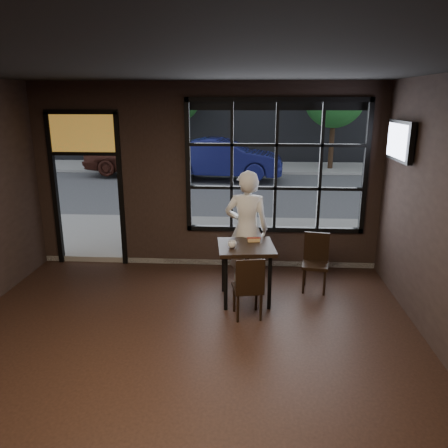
# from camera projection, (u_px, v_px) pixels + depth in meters

# --- Properties ---
(floor) EXTENTS (6.00, 7.00, 0.02)m
(floor) POSITION_uv_depth(u_px,v_px,m) (173.00, 386.00, 4.60)
(floor) COLOR black
(floor) RESTS_ON ground
(ceiling) EXTENTS (6.00, 7.00, 0.02)m
(ceiling) POSITION_uv_depth(u_px,v_px,m) (161.00, 62.00, 3.72)
(ceiling) COLOR black
(ceiling) RESTS_ON ground
(window_frame) EXTENTS (3.06, 0.12, 2.28)m
(window_frame) POSITION_uv_depth(u_px,v_px,m) (276.00, 167.00, 7.39)
(window_frame) COLOR black
(window_frame) RESTS_ON ground
(stained_transom) EXTENTS (1.20, 0.06, 0.70)m
(stained_transom) POSITION_uv_depth(u_px,v_px,m) (83.00, 133.00, 7.44)
(stained_transom) COLOR orange
(stained_transom) RESTS_ON ground
(street_asphalt) EXTENTS (60.00, 41.00, 0.04)m
(street_asphalt) POSITION_uv_depth(u_px,v_px,m) (240.00, 147.00, 27.63)
(street_asphalt) COLOR #545456
(street_asphalt) RESTS_ON ground
(building_across) EXTENTS (28.00, 12.00, 15.00)m
(building_across) POSITION_uv_depth(u_px,v_px,m) (240.00, 14.00, 24.60)
(building_across) COLOR #5B5956
(building_across) RESTS_ON ground
(cafe_table) EXTENTS (0.89, 0.89, 0.87)m
(cafe_table) POSITION_uv_depth(u_px,v_px,m) (246.00, 273.00, 6.45)
(cafe_table) COLOR black
(cafe_table) RESTS_ON floor
(chair_near) EXTENTS (0.46, 0.46, 0.90)m
(chair_near) POSITION_uv_depth(u_px,v_px,m) (248.00, 286.00, 5.95)
(chair_near) COLOR black
(chair_near) RESTS_ON floor
(chair_window) EXTENTS (0.45, 0.45, 0.90)m
(chair_window) POSITION_uv_depth(u_px,v_px,m) (315.00, 263.00, 6.78)
(chair_window) COLOR black
(chair_window) RESTS_ON floor
(man) EXTENTS (0.69, 0.45, 1.88)m
(man) POSITION_uv_depth(u_px,v_px,m) (247.00, 230.00, 6.83)
(man) COLOR silver
(man) RESTS_ON floor
(hotdog) EXTENTS (0.21, 0.11, 0.06)m
(hotdog) POSITION_uv_depth(u_px,v_px,m) (254.00, 240.00, 6.49)
(hotdog) COLOR tan
(hotdog) RESTS_ON cafe_table
(cup) EXTENTS (0.13, 0.13, 0.10)m
(cup) POSITION_uv_depth(u_px,v_px,m) (232.00, 245.00, 6.22)
(cup) COLOR silver
(cup) RESTS_ON cafe_table
(tv) EXTENTS (0.11, 0.99, 0.58)m
(tv) POSITION_uv_depth(u_px,v_px,m) (400.00, 141.00, 6.31)
(tv) COLOR black
(tv) RESTS_ON wall_right
(navy_car) EXTENTS (4.49, 1.88, 1.44)m
(navy_car) POSITION_uv_depth(u_px,v_px,m) (222.00, 158.00, 15.92)
(navy_car) COLOR #141750
(navy_car) RESTS_ON street_asphalt
(maroon_car) EXTENTS (4.56, 2.10, 1.52)m
(maroon_car) POSITION_uv_depth(u_px,v_px,m) (143.00, 154.00, 16.86)
(maroon_car) COLOR #461E15
(maroon_car) RESTS_ON street_asphalt
(tree_left) EXTENTS (2.63, 2.63, 4.49)m
(tree_left) POSITION_uv_depth(u_px,v_px,m) (172.00, 93.00, 18.61)
(tree_left) COLOR #332114
(tree_left) RESTS_ON street_asphalt
(tree_right) EXTENTS (2.47, 2.47, 4.22)m
(tree_right) POSITION_uv_depth(u_px,v_px,m) (335.00, 97.00, 17.62)
(tree_right) COLOR #332114
(tree_right) RESTS_ON street_asphalt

